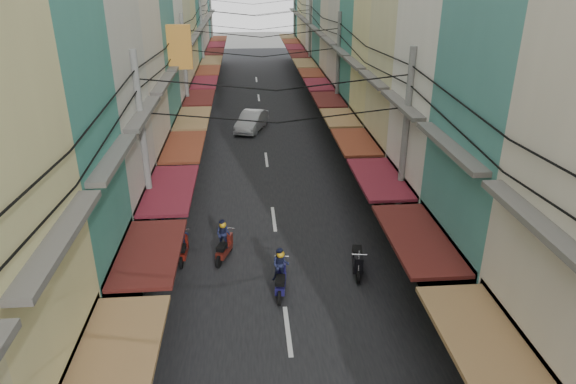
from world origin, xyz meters
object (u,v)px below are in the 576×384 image
white_car (252,130)px  bicycle (471,266)px  market_umbrella (468,260)px  traffic_sign (499,333)px

white_car → bicycle: bearing=-48.7°
white_car → bicycle: white_car is taller
white_car → market_umbrella: market_umbrella is taller
market_umbrella → white_car: bearing=106.9°
white_car → traffic_sign: size_ratio=1.77×
bicycle → traffic_sign: bearing=-179.8°
white_car → bicycle: size_ratio=2.87×
white_car → bicycle: (8.28, -18.97, 0.00)m
white_car → bicycle: 20.70m
bicycle → market_umbrella: bearing=169.5°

